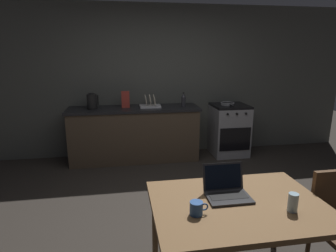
# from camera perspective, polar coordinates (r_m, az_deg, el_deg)

# --- Properties ---
(ground_plane) EXTENTS (12.00, 12.00, 0.00)m
(ground_plane) POSITION_cam_1_polar(r_m,az_deg,el_deg) (3.26, 4.18, -18.63)
(ground_plane) COLOR #2D2823
(back_wall) EXTENTS (6.40, 0.10, 2.58)m
(back_wall) POSITION_cam_1_polar(r_m,az_deg,el_deg) (5.12, 1.53, 8.96)
(back_wall) COLOR #4F514C
(back_wall) RESTS_ON ground_plane
(kitchen_counter) EXTENTS (2.16, 0.64, 0.90)m
(kitchen_counter) POSITION_cam_1_polar(r_m,az_deg,el_deg) (4.85, -6.70, -1.53)
(kitchen_counter) COLOR #4C3D2D
(kitchen_counter) RESTS_ON ground_plane
(stove_oven) EXTENTS (0.60, 0.62, 0.90)m
(stove_oven) POSITION_cam_1_polar(r_m,az_deg,el_deg) (5.19, 12.08, -0.71)
(stove_oven) COLOR gray
(stove_oven) RESTS_ON ground_plane
(dining_table) EXTENTS (1.24, 0.90, 0.73)m
(dining_table) POSITION_cam_1_polar(r_m,az_deg,el_deg) (2.22, 13.78, -16.20)
(dining_table) COLOR brown
(dining_table) RESTS_ON ground_plane
(laptop) EXTENTS (0.32, 0.28, 0.22)m
(laptop) POSITION_cam_1_polar(r_m,az_deg,el_deg) (2.23, 11.66, -12.50)
(laptop) COLOR #232326
(laptop) RESTS_ON dining_table
(electric_kettle) EXTENTS (0.19, 0.16, 0.25)m
(electric_kettle) POSITION_cam_1_polar(r_m,az_deg,el_deg) (4.74, -14.97, 4.79)
(electric_kettle) COLOR black
(electric_kettle) RESTS_ON kitchen_counter
(bottle) EXTENTS (0.07, 0.07, 0.24)m
(bottle) POSITION_cam_1_polar(r_m,az_deg,el_deg) (4.78, 3.11, 5.23)
(bottle) COLOR #2D2D33
(bottle) RESTS_ON kitchen_counter
(frying_pan) EXTENTS (0.24, 0.41, 0.05)m
(frying_pan) POSITION_cam_1_polar(r_m,az_deg,el_deg) (5.04, 11.85, 4.40)
(frying_pan) COLOR gray
(frying_pan) RESTS_ON stove_oven
(coffee_mug) EXTENTS (0.13, 0.09, 0.09)m
(coffee_mug) POSITION_cam_1_polar(r_m,az_deg,el_deg) (1.98, 5.74, -16.03)
(coffee_mug) COLOR #264C8C
(coffee_mug) RESTS_ON dining_table
(drinking_glass) EXTENTS (0.07, 0.07, 0.13)m
(drinking_glass) POSITION_cam_1_polar(r_m,az_deg,el_deg) (2.17, 23.72, -13.82)
(drinking_glass) COLOR #99B7C6
(drinking_glass) RESTS_ON dining_table
(cereal_box) EXTENTS (0.13, 0.05, 0.27)m
(cereal_box) POSITION_cam_1_polar(r_m,az_deg,el_deg) (4.74, -8.50, 5.27)
(cereal_box) COLOR #B2382D
(cereal_box) RESTS_ON kitchen_counter
(dish_rack) EXTENTS (0.34, 0.26, 0.21)m
(dish_rack) POSITION_cam_1_polar(r_m,az_deg,el_deg) (4.75, -3.59, 4.36)
(dish_rack) COLOR silver
(dish_rack) RESTS_ON kitchen_counter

